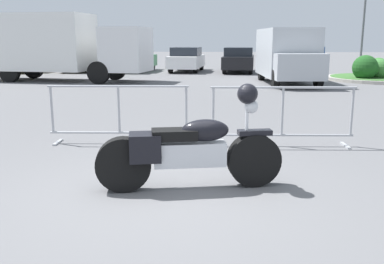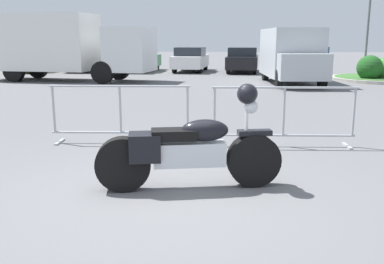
% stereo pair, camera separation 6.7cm
% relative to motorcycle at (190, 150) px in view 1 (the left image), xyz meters
% --- Properties ---
extents(ground_plane, '(120.00, 120.00, 0.00)m').
position_rel_motorcycle_xyz_m(ground_plane, '(-0.26, -0.27, -0.51)').
color(ground_plane, '#5B5B5E').
extents(motorcycle, '(2.35, 0.64, 1.33)m').
position_rel_motorcycle_xyz_m(motorcycle, '(0.00, 0.00, 0.00)').
color(motorcycle, black).
rests_on(motorcycle, ground).
extents(crowd_barrier_near, '(2.54, 0.57, 1.07)m').
position_rel_motorcycle_xyz_m(crowd_barrier_near, '(-1.46, 2.31, 0.05)').
color(crowd_barrier_near, '#9EA0A5').
rests_on(crowd_barrier_near, ground).
extents(crowd_barrier_far, '(2.54, 0.57, 1.07)m').
position_rel_motorcycle_xyz_m(crowd_barrier_far, '(1.46, 2.31, 0.05)').
color(crowd_barrier_far, '#9EA0A5').
rests_on(crowd_barrier_far, ground).
extents(box_truck, '(7.93, 3.22, 2.98)m').
position_rel_motorcycle_xyz_m(box_truck, '(-7.17, 13.97, 1.13)').
color(box_truck, white).
rests_on(box_truck, ground).
extents(delivery_van, '(2.32, 5.13, 2.31)m').
position_rel_motorcycle_xyz_m(delivery_van, '(3.16, 13.55, 0.73)').
color(delivery_van, '#B2B7BC').
rests_on(delivery_van, ground).
extents(parked_car_yellow, '(2.08, 4.44, 1.47)m').
position_rel_motorcycle_xyz_m(parked_car_yellow, '(-10.78, 19.55, 0.23)').
color(parked_car_yellow, yellow).
rests_on(parked_car_yellow, ground).
extents(parked_car_tan, '(2.04, 4.35, 1.43)m').
position_rel_motorcycle_xyz_m(parked_car_tan, '(-7.76, 19.97, 0.22)').
color(parked_car_tan, tan).
rests_on(parked_car_tan, ground).
extents(parked_car_green, '(2.00, 4.27, 1.41)m').
position_rel_motorcycle_xyz_m(parked_car_green, '(-4.73, 19.94, 0.20)').
color(parked_car_green, '#236B38').
rests_on(parked_car_green, ground).
extents(parked_car_white, '(2.00, 4.26, 1.41)m').
position_rel_motorcycle_xyz_m(parked_car_white, '(-1.70, 20.10, 0.20)').
color(parked_car_white, white).
rests_on(parked_car_white, ground).
extents(parked_car_black, '(2.00, 4.27, 1.41)m').
position_rel_motorcycle_xyz_m(parked_car_black, '(1.32, 19.70, 0.21)').
color(parked_car_black, black).
rests_on(parked_car_black, ground).
extents(pedestrian, '(0.36, 0.36, 1.69)m').
position_rel_motorcycle_xyz_m(pedestrian, '(5.65, 18.32, 0.41)').
color(pedestrian, '#262838').
rests_on(pedestrian, ground).
extents(planter_island, '(4.58, 4.58, 1.18)m').
position_rel_motorcycle_xyz_m(planter_island, '(7.56, 15.16, -0.16)').
color(planter_island, '#ADA89E').
rests_on(planter_island, ground).
extents(street_lamp, '(0.36, 0.70, 5.68)m').
position_rel_motorcycle_xyz_m(street_lamp, '(7.88, 18.89, 3.20)').
color(street_lamp, '#595B60').
rests_on(street_lamp, ground).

